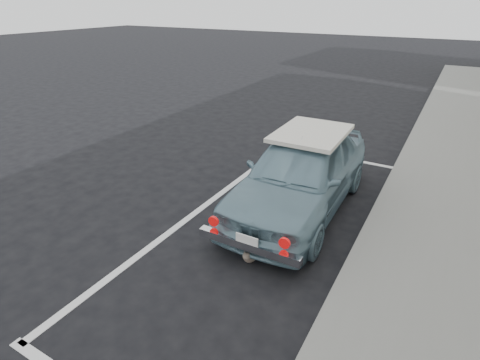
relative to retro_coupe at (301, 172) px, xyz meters
The scene contains 6 objects.
ground 3.93m from the retro_coupe, 98.73° to the right, with size 80.00×80.00×0.00m, color black.
sidewalk 3.25m from the retro_coupe, 34.97° to the right, with size 2.80×40.00×0.15m, color slate.
pline_front 2.76m from the retro_coupe, 91.88° to the left, with size 3.00×0.12×0.01m, color silver.
pline_side 1.83m from the retro_coupe, 150.94° to the right, with size 0.12×7.00×0.01m, color silver.
retro_coupe is the anchor object (origin of this frame).
cat 1.88m from the retro_coupe, 90.37° to the right, with size 0.20×0.44×0.24m.
Camera 1 is at (2.61, -1.79, 3.39)m, focal length 28.00 mm.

